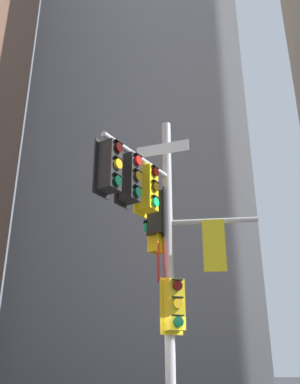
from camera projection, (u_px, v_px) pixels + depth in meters
building_mid_block at (132, 177)px, 39.64m from camera, size 17.06×17.06×36.22m
signal_pole_assembly at (160, 232)px, 8.96m from camera, size 3.64×2.37×7.17m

